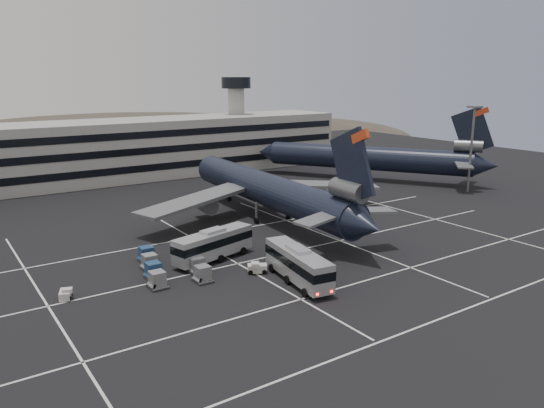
{
  "coord_description": "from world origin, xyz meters",
  "views": [
    {
      "loc": [
        -39.66,
        -54.0,
        24.54
      ],
      "look_at": [
        5.19,
        12.36,
        5.0
      ],
      "focal_mm": 35.0,
      "sensor_mm": 36.0,
      "label": 1
    }
  ],
  "objects": [
    {
      "name": "lightpole_right",
      "position": [
        58.0,
        15.0,
        11.82
      ],
      "size": [
        2.4,
        2.4,
        18.28
      ],
      "color": "slate",
      "rests_on": "ground"
    },
    {
      "name": "ground",
      "position": [
        0.0,
        0.0,
        0.0
      ],
      "size": [
        260.0,
        260.0,
        0.0
      ],
      "primitive_type": "plane",
      "color": "black",
      "rests_on": "ground"
    },
    {
      "name": "bus_near",
      "position": [
        -3.24,
        -5.73,
        2.43
      ],
      "size": [
        4.76,
        12.88,
        4.45
      ],
      "rotation": [
        0.0,
        0.0,
        -0.15
      ],
      "color": "#A0A3A9",
      "rests_on": "ground"
    },
    {
      "name": "hills",
      "position": [
        17.99,
        170.0,
        -12.07
      ],
      "size": [
        352.0,
        180.0,
        44.0
      ],
      "color": "#38332B",
      "rests_on": "ground"
    },
    {
      "name": "bus_far",
      "position": [
        -8.02,
        7.01,
        2.39
      ],
      "size": [
        12.69,
        5.91,
        4.37
      ],
      "rotation": [
        0.0,
        0.0,
        1.83
      ],
      "color": "#A0A3A9",
      "rests_on": "ground"
    },
    {
      "name": "tug_a",
      "position": [
        -27.92,
        4.91,
        0.6
      ],
      "size": [
        1.91,
        2.41,
        1.36
      ],
      "rotation": [
        0.0,
        0.0,
        -0.34
      ],
      "color": "beige",
      "rests_on": "ground"
    },
    {
      "name": "trijet_main",
      "position": [
        9.89,
        20.43,
        5.25
      ],
      "size": [
        47.35,
        57.68,
        18.08
      ],
      "rotation": [
        0.0,
        0.0,
        -0.07
      ],
      "color": "black",
      "rests_on": "ground"
    },
    {
      "name": "terminal",
      "position": [
        -2.95,
        71.14,
        6.93
      ],
      "size": [
        125.0,
        26.0,
        24.0
      ],
      "color": "gray",
      "rests_on": "ground"
    },
    {
      "name": "lane_markings",
      "position": [
        0.95,
        0.72,
        0.01
      ],
      "size": [
        90.0,
        55.62,
        0.01
      ],
      "color": "silver",
      "rests_on": "ground"
    },
    {
      "name": "trijet_far",
      "position": [
        50.01,
        36.44,
        5.43
      ],
      "size": [
        37.16,
        51.26,
        18.08
      ],
      "rotation": [
        0.0,
        0.0,
        0.57
      ],
      "color": "black",
      "rests_on": "ground"
    },
    {
      "name": "tug_b",
      "position": [
        -5.57,
        -0.35,
        0.69
      ],
      "size": [
        2.8,
        2.47,
        1.55
      ],
      "rotation": [
        0.0,
        0.0,
        1.04
      ],
      "color": "beige",
      "rests_on": "ground"
    },
    {
      "name": "uld_cluster",
      "position": [
        -14.77,
        5.78,
        0.99
      ],
      "size": [
        9.43,
        13.66,
        2.02
      ],
      "rotation": [
        0.0,
        0.0,
        -0.24
      ],
      "color": "#2D2D30",
      "rests_on": "ground"
    }
  ]
}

